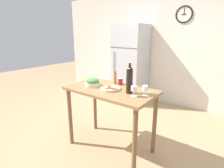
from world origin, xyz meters
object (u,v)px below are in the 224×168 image
at_px(refrigerator, 130,64).
at_px(pepper_mill, 115,77).
at_px(homemade_pizza, 111,88).
at_px(wine_glass_near, 134,89).
at_px(wine_bottle, 130,79).
at_px(salad_bowl, 92,82).
at_px(wine_glass_far, 145,89).
at_px(salt_canister, 120,81).

relative_size(refrigerator, pepper_mill, 9.00).
xyz_separation_m(refrigerator, homemade_pizza, (0.83, -1.89, 0.00)).
bearing_deg(wine_glass_near, pepper_mill, 147.76).
relative_size(wine_bottle, salad_bowl, 1.73).
xyz_separation_m(wine_glass_far, homemade_pizza, (-0.48, -0.05, -0.08)).
height_order(wine_glass_near, pepper_mill, pepper_mill).
relative_size(wine_bottle, wine_glass_far, 2.95).
relative_size(pepper_mill, salad_bowl, 0.94).
bearing_deg(salad_bowl, wine_bottle, 5.06).
height_order(pepper_mill, salad_bowl, pepper_mill).
distance_m(refrigerator, wine_glass_far, 2.26).
relative_size(pepper_mill, homemade_pizza, 0.76).
xyz_separation_m(pepper_mill, salad_bowl, (-0.18, -0.29, -0.05)).
bearing_deg(salt_canister, refrigerator, 116.33).
height_order(wine_glass_near, salad_bowl, wine_glass_near).
bearing_deg(wine_bottle, pepper_mill, 148.81).
relative_size(wine_bottle, homemade_pizza, 1.40).
height_order(refrigerator, wine_glass_far, refrigerator).
bearing_deg(homemade_pizza, wine_bottle, 5.90).
relative_size(wine_glass_far, pepper_mill, 0.63).
xyz_separation_m(pepper_mill, homemade_pizza, (0.12, -0.27, -0.08)).
xyz_separation_m(wine_glass_near, salt_canister, (-0.41, 0.32, -0.04)).
distance_m(refrigerator, salad_bowl, 1.98).
height_order(salad_bowl, homemade_pizza, salad_bowl).
bearing_deg(homemade_pizza, wine_glass_near, -7.51).
height_order(wine_bottle, salt_canister, wine_bottle).
xyz_separation_m(wine_bottle, homemade_pizza, (-0.27, -0.03, -0.16)).
bearing_deg(pepper_mill, salad_bowl, -121.96).
xyz_separation_m(wine_glass_far, salt_canister, (-0.51, 0.22, -0.04)).
height_order(wine_bottle, pepper_mill, wine_bottle).
distance_m(wine_bottle, homemade_pizza, 0.32).
height_order(wine_glass_far, salad_bowl, wine_glass_far).
bearing_deg(homemade_pizza, salad_bowl, -175.71).
height_order(wine_glass_near, wine_glass_far, same).
xyz_separation_m(wine_glass_near, salad_bowl, (-0.68, 0.03, -0.04)).
relative_size(wine_glass_far, homemade_pizza, 0.47).
xyz_separation_m(wine_bottle, wine_glass_far, (0.21, 0.02, -0.09)).
bearing_deg(wine_glass_near, salt_canister, 141.82).
bearing_deg(refrigerator, salad_bowl, -74.60).
height_order(homemade_pizza, salt_canister, salt_canister).
relative_size(refrigerator, homemade_pizza, 6.81).
distance_m(refrigerator, salt_canister, 1.80).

